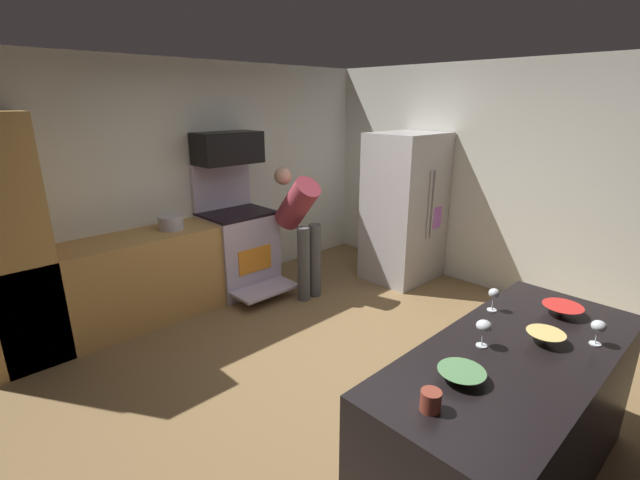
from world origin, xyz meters
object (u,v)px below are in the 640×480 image
microwave (228,148)px  mixing_bowl_large (562,310)px  mixing_bowl_small (461,375)px  wine_glass_near (484,327)px  mixing_bowl_prep (545,337)px  person_cook (300,222)px  refrigerator (405,208)px  oven_range (238,248)px  wine_glass_mid (494,295)px  mug_coffee (431,401)px  stock_pot (171,222)px  wine_glass_far (598,327)px

microwave → mixing_bowl_large: (0.09, -3.57, -0.74)m
mixing_bowl_small → wine_glass_near: wine_glass_near is taller
mixing_bowl_prep → wine_glass_near: wine_glass_near is taller
microwave → mixing_bowl_large: size_ratio=3.12×
person_cook → mixing_bowl_large: person_cook is taller
refrigerator → mixing_bowl_prep: bearing=-130.4°
microwave → person_cook: size_ratio=0.51×
mixing_bowl_large → mixing_bowl_prep: (-0.43, -0.05, 0.00)m
oven_range → wine_glass_mid: bearing=-93.1°
refrigerator → wine_glass_mid: (-1.89, -2.03, 0.10)m
oven_range → refrigerator: (1.71, -1.12, 0.40)m
microwave → mug_coffee: size_ratio=7.98×
mixing_bowl_large → mixing_bowl_small: size_ratio=1.04×
mixing_bowl_small → person_cook: bearing=62.9°
oven_range → person_cook: (0.42, -0.63, 0.36)m
wine_glass_near → stock_pot: bearing=92.9°
wine_glass_far → refrigerator: bearing=54.4°
wine_glass_mid → mug_coffee: bearing=-167.2°
person_cook → wine_glass_near: (-1.05, -2.67, 0.15)m
refrigerator → wine_glass_far: size_ratio=12.68×
oven_range → wine_glass_near: (-0.62, -3.31, 0.51)m
mixing_bowl_large → mixing_bowl_small: bearing=175.0°
refrigerator → wine_glass_mid: refrigerator is taller
mixing_bowl_small → wine_glass_mid: size_ratio=1.51×
microwave → refrigerator: microwave is taller
mixing_bowl_large → person_cook: bearing=83.3°
mixing_bowl_large → mug_coffee: 1.36m
microwave → wine_glass_near: (-0.62, -3.40, -0.65)m
mixing_bowl_large → mug_coffee: size_ratio=2.56×
oven_range → mixing_bowl_small: size_ratio=6.57×
mixing_bowl_prep → wine_glass_mid: 0.42m
mixing_bowl_large → wine_glass_far: wine_glass_far is taller
refrigerator → wine_glass_mid: 2.77m
mixing_bowl_small → mug_coffee: (-0.29, -0.02, 0.02)m
microwave → wine_glass_far: (-0.16, -3.83, -0.66)m
person_cook → mixing_bowl_small: 3.09m
wine_glass_mid → stock_pot: (-0.62, 3.16, -0.04)m
mixing_bowl_small → mixing_bowl_prep: 0.66m
stock_pot → mixing_bowl_small: bearing=-93.2°
refrigerator → person_cook: size_ratio=1.24×
mixing_bowl_prep → wine_glass_mid: bearing=66.6°
wine_glass_near → mixing_bowl_large: bearing=-13.4°
oven_range → mixing_bowl_prep: bearing=-95.4°
microwave → person_cook: 1.16m
person_cook → mug_coffee: bearing=-121.5°
mixing_bowl_prep → wine_glass_mid: size_ratio=1.35×
refrigerator → wine_glass_near: bearing=-136.9°
wine_glass_far → stock_pot: same height
mixing_bowl_large → stock_pot: bearing=104.1°
wine_glass_near → person_cook: bearing=68.6°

